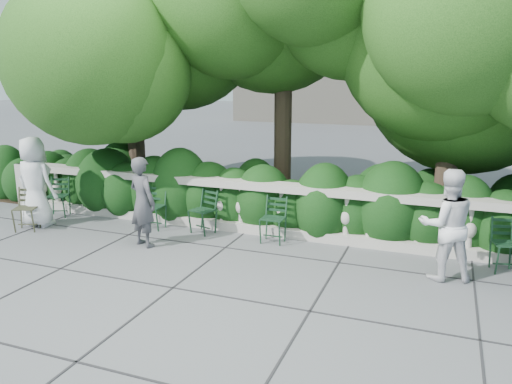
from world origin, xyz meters
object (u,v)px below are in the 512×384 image
(chair_d, at_px, (270,245))
(chair_e, at_px, (507,275))
(chair_c, at_px, (150,230))
(chair_weathered, at_px, (25,232))
(chair_b, at_px, (57,218))
(person_businessman, at_px, (35,182))
(person_woman_grey, at_px, (143,202))
(chair_a, at_px, (198,235))
(person_casual_man, at_px, (447,225))

(chair_d, bearing_deg, chair_e, -0.18)
(chair_c, relative_size, chair_d, 1.00)
(chair_c, height_order, chair_d, same)
(chair_c, relative_size, chair_weathered, 1.00)
(chair_c, height_order, chair_weathered, same)
(chair_b, bearing_deg, chair_c, -21.56)
(person_businessman, height_order, person_woman_grey, person_businessman)
(chair_c, xyz_separation_m, chair_d, (2.45, 0.04, 0.00))
(person_woman_grey, bearing_deg, chair_e, -152.89)
(chair_a, xyz_separation_m, chair_b, (-3.29, -0.07, 0.00))
(chair_d, distance_m, chair_weathered, 4.73)
(chair_c, relative_size, person_woman_grey, 0.53)
(chair_a, xyz_separation_m, chair_c, (-0.99, -0.09, 0.00))
(person_businessman, distance_m, person_woman_grey, 2.66)
(chair_b, xyz_separation_m, person_casual_man, (7.64, -0.46, 0.83))
(chair_d, xyz_separation_m, chair_weathered, (-4.62, -1.01, 0.00))
(person_businessman, bearing_deg, person_casual_man, -176.53)
(chair_a, bearing_deg, person_businessman, -152.74)
(chair_weathered, xyz_separation_m, person_casual_man, (7.50, 0.53, 0.83))
(chair_c, bearing_deg, chair_b, 177.15)
(chair_c, relative_size, person_casual_man, 0.51)
(person_businessman, bearing_deg, chair_c, -164.43)
(chair_weathered, height_order, person_businessman, person_businessman)
(chair_a, xyz_separation_m, chair_e, (5.27, -0.06, 0.00))
(chair_d, relative_size, person_woman_grey, 0.53)
(chair_a, distance_m, person_casual_man, 4.45)
(chair_c, height_order, person_woman_grey, person_woman_grey)
(chair_a, relative_size, chair_weathered, 1.00)
(chair_b, relative_size, person_businessman, 0.47)
(chair_c, bearing_deg, person_businessman, -169.60)
(person_businessman, xyz_separation_m, person_casual_man, (7.59, 0.07, -0.06))
(chair_c, xyz_separation_m, person_woman_grey, (0.39, -0.77, 0.79))
(chair_a, height_order, chair_b, same)
(chair_b, distance_m, chair_weathered, 1.00)
(chair_a, distance_m, person_woman_grey, 1.32)
(chair_a, relative_size, chair_d, 1.00)
(chair_e, xyz_separation_m, chair_weathered, (-8.42, -1.00, 0.00))
(chair_d, distance_m, chair_e, 3.80)
(chair_a, height_order, person_woman_grey, person_woman_grey)
(chair_weathered, bearing_deg, chair_d, -10.59)
(chair_weathered, bearing_deg, person_casual_man, -18.91)
(person_businessman, relative_size, person_casual_man, 1.08)
(chair_e, bearing_deg, chair_a, 166.07)
(chair_d, xyz_separation_m, person_casual_man, (2.88, -0.48, 0.83))
(chair_b, xyz_separation_m, chair_e, (8.56, 0.01, 0.00))
(chair_weathered, distance_m, person_casual_man, 7.56)
(person_businessman, height_order, person_casual_man, person_businessman)
(person_woman_grey, bearing_deg, chair_c, -44.22)
(chair_e, bearing_deg, chair_d, 166.57)
(chair_a, bearing_deg, chair_e, 16.20)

